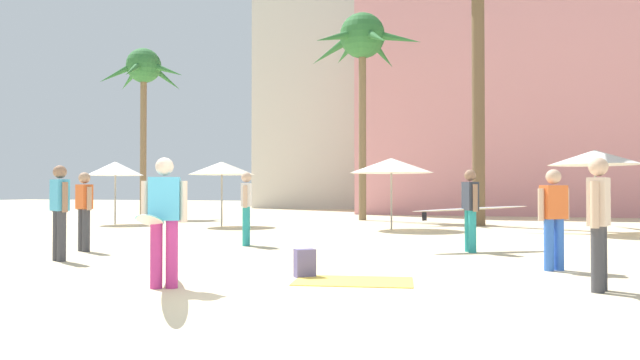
% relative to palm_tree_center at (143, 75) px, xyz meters
% --- Properties ---
extents(ground, '(120.00, 120.00, 0.00)m').
position_rel_palm_tree_center_xyz_m(ground, '(13.47, -18.26, -6.83)').
color(ground, beige).
extents(hotel_pink, '(23.15, 10.67, 12.76)m').
position_rel_palm_tree_center_xyz_m(hotel_pink, '(20.47, 11.47, -0.45)').
color(hotel_pink, pink).
rests_on(hotel_pink, ground).
extents(palm_tree_center, '(4.23, 4.14, 8.11)m').
position_rel_palm_tree_center_xyz_m(palm_tree_center, '(0.00, 0.00, 0.00)').
color(palm_tree_center, brown).
rests_on(palm_tree_center, ground).
extents(palm_tree_right, '(5.19, 4.75, 9.01)m').
position_rel_palm_tree_center_xyz_m(palm_tree_right, '(10.63, 0.52, 0.80)').
color(palm_tree_right, brown).
rests_on(palm_tree_right, ground).
extents(cafe_umbrella_1, '(2.35, 2.35, 2.32)m').
position_rel_palm_tree_center_xyz_m(cafe_umbrella_1, '(6.83, -5.31, -4.74)').
color(cafe_umbrella_1, gray).
rests_on(cafe_umbrella_1, ground).
extents(cafe_umbrella_2, '(2.74, 2.74, 2.35)m').
position_rel_palm_tree_center_xyz_m(cafe_umbrella_2, '(12.94, -5.19, -4.72)').
color(cafe_umbrella_2, gray).
rests_on(cafe_umbrella_2, ground).
extents(cafe_umbrella_3, '(2.61, 2.61, 2.48)m').
position_rel_palm_tree_center_xyz_m(cafe_umbrella_3, '(19.03, -5.51, -4.57)').
color(cafe_umbrella_3, gray).
rests_on(cafe_umbrella_3, ground).
extents(cafe_umbrella_4, '(2.08, 2.08, 2.39)m').
position_rel_palm_tree_center_xyz_m(cafe_umbrella_4, '(2.36, -5.32, -4.70)').
color(cafe_umbrella_4, gray).
rests_on(cafe_umbrella_4, ground).
extents(beach_towel, '(1.80, 1.22, 0.01)m').
position_rel_palm_tree_center_xyz_m(beach_towel, '(14.41, -16.28, -6.82)').
color(beach_towel, '#F4CC4C').
rests_on(beach_towel, ground).
extents(backpack, '(0.35, 0.35, 0.42)m').
position_rel_palm_tree_center_xyz_m(backpack, '(13.61, -16.06, -6.62)').
color(backpack, slate).
rests_on(backpack, ground).
extents(person_near_left, '(1.83, 2.86, 1.73)m').
position_rel_palm_tree_center_xyz_m(person_near_left, '(12.15, -17.68, -5.90)').
color(person_near_left, '#B7337F').
rests_on(person_near_left, ground).
extents(person_near_right, '(2.53, 1.77, 1.73)m').
position_rel_palm_tree_center_xyz_m(person_near_right, '(15.79, -11.57, -5.89)').
color(person_near_right, teal).
rests_on(person_near_right, ground).
extents(person_far_right, '(0.33, 0.60, 1.72)m').
position_rel_palm_tree_center_xyz_m(person_far_right, '(17.62, -16.13, -5.88)').
color(person_far_right, '#3D3D42').
rests_on(person_far_right, ground).
extents(person_mid_center, '(0.33, 0.60, 1.72)m').
position_rel_palm_tree_center_xyz_m(person_mid_center, '(10.70, -11.74, -5.88)').
color(person_mid_center, teal).
rests_on(person_mid_center, ground).
extents(person_mid_left, '(0.58, 0.38, 1.76)m').
position_rel_palm_tree_center_xyz_m(person_mid_left, '(8.66, -15.49, -5.86)').
color(person_mid_left, '#3D3D42').
rests_on(person_mid_left, ground).
extents(person_far_left, '(0.54, 0.44, 1.64)m').
position_rel_palm_tree_center_xyz_m(person_far_left, '(17.23, -14.19, -5.93)').
color(person_far_left, blue).
rests_on(person_far_left, ground).
extents(person_mid_right, '(0.58, 0.38, 1.68)m').
position_rel_palm_tree_center_xyz_m(person_mid_right, '(7.94, -13.93, -5.90)').
color(person_mid_right, '#3D3D42').
rests_on(person_mid_right, ground).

